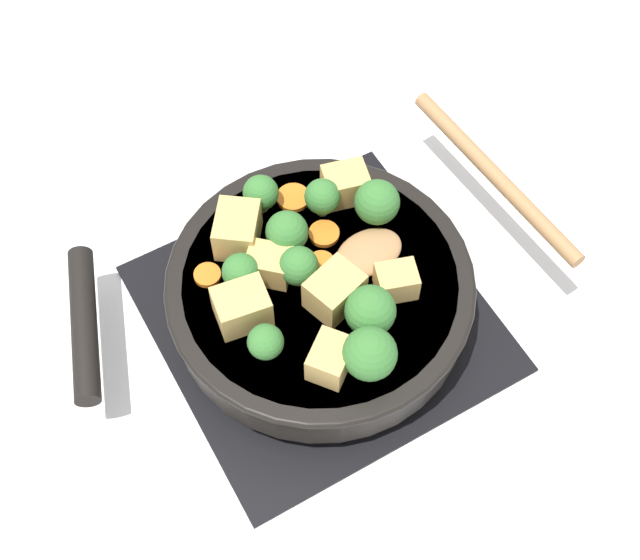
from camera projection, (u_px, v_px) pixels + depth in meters
name	position (u px, v px, depth m)	size (l,w,h in m)	color
ground_plane	(320.00, 318.00, 0.89)	(2.40, 2.40, 0.00)	white
front_burner_grate	(320.00, 313.00, 0.88)	(0.31, 0.31, 0.03)	black
skillet_pan	(317.00, 292.00, 0.85)	(0.39, 0.30, 0.05)	black
wooden_spoon	(442.00, 206.00, 0.86)	(0.21, 0.24, 0.02)	#A87A4C
tofu_cube_center_large	(330.00, 359.00, 0.77)	(0.04, 0.03, 0.03)	tan
tofu_cube_near_handle	(269.00, 265.00, 0.82)	(0.04, 0.03, 0.03)	tan
tofu_cube_east_chunk	(237.00, 230.00, 0.83)	(0.05, 0.04, 0.04)	tan
tofu_cube_west_chunk	(346.00, 184.00, 0.86)	(0.04, 0.03, 0.03)	tan
tofu_cube_back_piece	(396.00, 281.00, 0.81)	(0.04, 0.03, 0.03)	tan
tofu_cube_front_piece	(337.00, 290.00, 0.80)	(0.05, 0.04, 0.04)	tan
tofu_cube_mid_small	(242.00, 307.00, 0.79)	(0.05, 0.04, 0.04)	tan
broccoli_floret_near_spoon	(299.00, 266.00, 0.81)	(0.04, 0.04, 0.04)	#709956
broccoli_floret_center_top	(287.00, 232.00, 0.82)	(0.04, 0.04, 0.05)	#709956
broccoli_floret_east_rim	(370.00, 311.00, 0.78)	(0.05, 0.05, 0.05)	#709956
broccoli_floret_west_rim	(266.00, 342.00, 0.77)	(0.03, 0.03, 0.04)	#709956
broccoli_floret_north_edge	(377.00, 202.00, 0.84)	(0.04, 0.04, 0.05)	#709956
broccoli_floret_south_cluster	(261.00, 193.00, 0.85)	(0.03, 0.03, 0.04)	#709956
broccoli_floret_mid_floret	(370.00, 354.00, 0.76)	(0.05, 0.05, 0.05)	#709956
broccoli_floret_small_inner	(241.00, 272.00, 0.80)	(0.03, 0.03, 0.04)	#709956
broccoli_floret_tall_stem	(322.00, 197.00, 0.85)	(0.03, 0.03, 0.04)	#709956
carrot_slice_orange_thin	(207.00, 275.00, 0.83)	(0.03, 0.03, 0.01)	orange
carrot_slice_near_center	(321.00, 263.00, 0.84)	(0.02, 0.02, 0.01)	orange
carrot_slice_edge_slice	(324.00, 234.00, 0.85)	(0.03, 0.03, 0.01)	orange
carrot_slice_under_broccoli	(293.00, 198.00, 0.87)	(0.03, 0.03, 0.01)	orange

